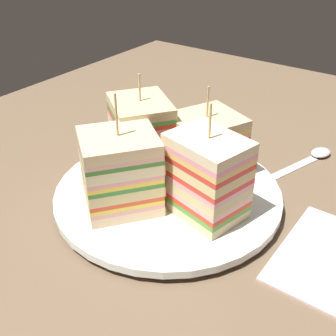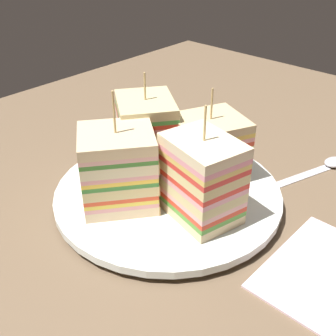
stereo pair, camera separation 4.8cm
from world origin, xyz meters
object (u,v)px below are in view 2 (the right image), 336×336
chip_pile (156,179)px  napkin (331,275)px  sandwich_wedge_2 (119,168)px  sandwich_wedge_0 (209,148)px  plate (168,194)px  spoon (322,167)px  sandwich_wedge_3 (202,179)px  sandwich_wedge_1 (146,135)px

chip_pile → napkin: 21.75cm
napkin → sandwich_wedge_2: bearing=-72.9°
sandwich_wedge_0 → chip_pile: size_ratio=1.99×
chip_pile → napkin: chip_pile is taller
plate → sandwich_wedge_2: 7.73cm
chip_pile → plate: bearing=100.2°
spoon → napkin: spoon is taller
chip_pile → spoon: 23.23cm
sandwich_wedge_2 → chip_pile: (-5.05, 0.80, -3.46)cm
sandwich_wedge_0 → napkin: size_ratio=0.82×
sandwich_wedge_3 → napkin: bearing=-156.0°
sandwich_wedge_1 → sandwich_wedge_3: bearing=20.9°
spoon → sandwich_wedge_3: bearing=-175.1°
plate → napkin: (-1.51, 19.92, -0.76)cm
sandwich_wedge_2 → chip_pile: 6.17cm
plate → spoon: 22.06cm
sandwich_wedge_1 → sandwich_wedge_3: size_ratio=0.98×
sandwich_wedge_0 → spoon: bearing=170.4°
sandwich_wedge_1 → sandwich_wedge_3: 11.71cm
sandwich_wedge_0 → sandwich_wedge_1: size_ratio=0.91×
plate → napkin: plate is taller
sandwich_wedge_1 → chip_pile: 5.86cm
chip_pile → napkin: size_ratio=0.41×
sandwich_wedge_0 → sandwich_wedge_3: 8.05cm
plate → sandwich_wedge_3: bearing=79.3°
plate → sandwich_wedge_2: (5.35, -2.43, 5.03)cm
sandwich_wedge_1 → spoon: bearing=83.3°
sandwich_wedge_3 → plate: bearing=2.8°
sandwich_wedge_2 → spoon: size_ratio=0.89×
sandwich_wedge_2 → napkin: bearing=-35.3°
plate → spoon: (-19.31, 10.65, -0.63)cm
sandwich_wedge_0 → sandwich_wedge_3: bearing=56.6°
napkin → sandwich_wedge_1: bearing=-91.2°
spoon → sandwich_wedge_0: bearing=164.4°
sandwich_wedge_1 → sandwich_wedge_2: 8.00cm
sandwich_wedge_1 → napkin: size_ratio=0.90×
sandwich_wedge_3 → chip_pile: bearing=7.4°
plate → napkin: size_ratio=1.92×
sandwich_wedge_2 → chip_pile: sandwich_wedge_2 is taller
sandwich_wedge_1 → napkin: bearing=35.2°
sandwich_wedge_1 → napkin: sandwich_wedge_1 is taller
sandwich_wedge_0 → sandwich_wedge_3: (6.78, 4.28, 0.71)cm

